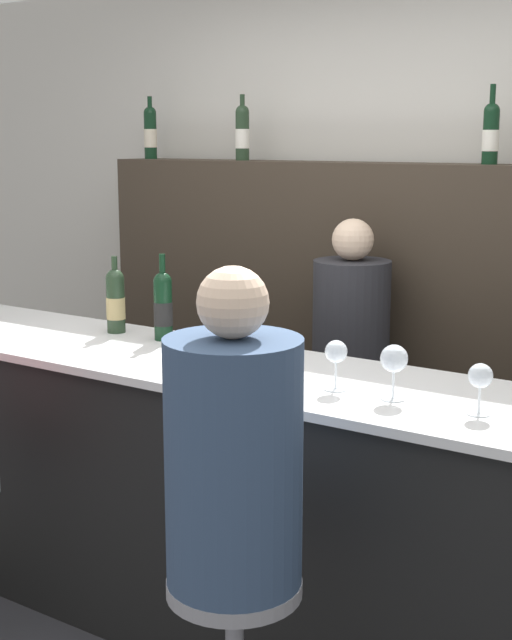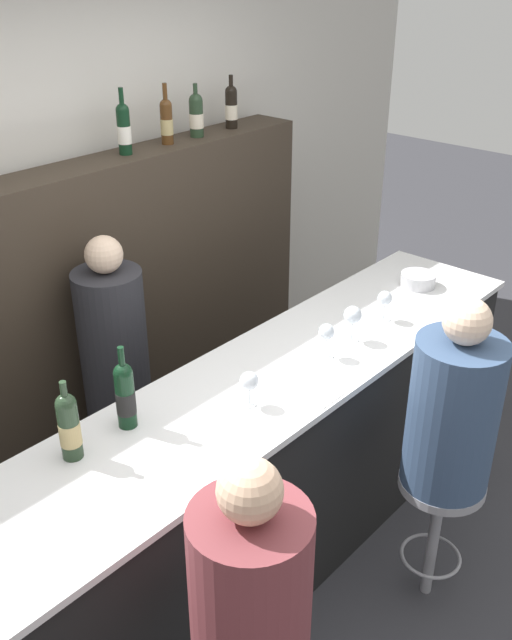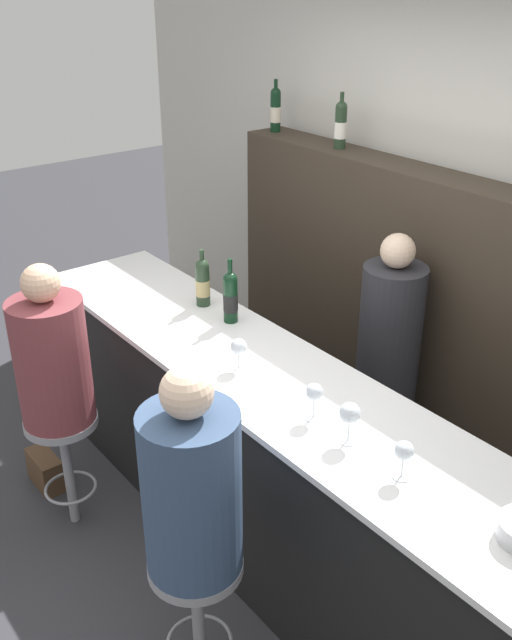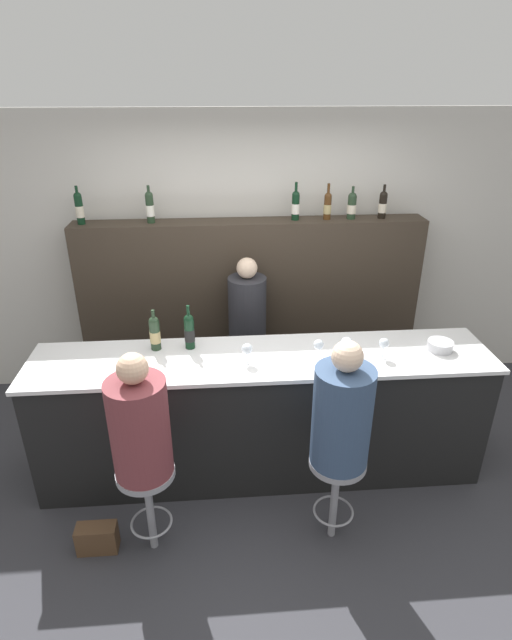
{
  "view_description": "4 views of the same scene",
  "coord_description": "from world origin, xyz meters",
  "px_view_note": "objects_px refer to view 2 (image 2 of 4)",
  "views": [
    {
      "loc": [
        1.67,
        -2.16,
        1.8
      ],
      "look_at": [
        0.07,
        0.25,
        1.21
      ],
      "focal_mm": 50.0,
      "sensor_mm": 36.0,
      "label": 1
    },
    {
      "loc": [
        -1.83,
        -1.33,
        2.63
      ],
      "look_at": [
        0.02,
        0.32,
        1.31
      ],
      "focal_mm": 40.0,
      "sensor_mm": 36.0,
      "label": 2
    },
    {
      "loc": [
        2.11,
        -1.41,
        2.66
      ],
      "look_at": [
        -0.06,
        0.29,
        1.27
      ],
      "focal_mm": 40.0,
      "sensor_mm": 36.0,
      "label": 3
    },
    {
      "loc": [
        -0.29,
        -2.76,
        2.8
      ],
      "look_at": [
        -0.05,
        0.31,
        1.31
      ],
      "focal_mm": 28.0,
      "sensor_mm": 36.0,
      "label": 4
    }
  ],
  "objects_px": {
    "wine_bottle_backbar_4": "(196,115)",
    "wine_glass_1": "(326,333)",
    "wine_bottle_backbar_3": "(167,121)",
    "wine_bottle_counter_0": "(69,426)",
    "bar_stool_right": "(438,505)",
    "wine_bottle_backbar_5": "(231,106)",
    "wine_glass_0": "(249,382)",
    "wine_bottle_backbar_2": "(124,128)",
    "wine_bottle_counter_1": "(125,394)",
    "metal_bowl": "(418,280)",
    "bartender": "(118,385)",
    "guest_seated_right": "(454,409)",
    "wine_glass_2": "(353,316)",
    "wine_glass_3": "(385,299)",
    "guest_seated_left": "(250,594)"
  },
  "relations": [
    {
      "from": "wine_bottle_backbar_4",
      "to": "wine_glass_1",
      "type": "bearing_deg",
      "value": -111.44
    },
    {
      "from": "wine_bottle_backbar_4",
      "to": "wine_bottle_backbar_3",
      "type": "bearing_deg",
      "value": -180.0
    },
    {
      "from": "wine_bottle_counter_0",
      "to": "wine_glass_1",
      "type": "bearing_deg",
      "value": -12.33
    },
    {
      "from": "bar_stool_right",
      "to": "wine_bottle_backbar_4",
      "type": "bearing_deg",
      "value": 75.95
    },
    {
      "from": "wine_bottle_counter_0",
      "to": "wine_bottle_backbar_4",
      "type": "relative_size",
      "value": 1.1
    },
    {
      "from": "wine_bottle_backbar_5",
      "to": "wine_glass_0",
      "type": "relative_size",
      "value": 1.98
    },
    {
      "from": "wine_bottle_counter_0",
      "to": "bar_stool_right",
      "type": "distance_m",
      "value": 1.6
    },
    {
      "from": "wine_bottle_backbar_2",
      "to": "bar_stool_right",
      "type": "height_order",
      "value": "wine_bottle_backbar_2"
    },
    {
      "from": "wine_bottle_counter_1",
      "to": "metal_bowl",
      "type": "xyz_separation_m",
      "value": [
        1.82,
        -0.18,
        -0.1
      ]
    },
    {
      "from": "wine_bottle_backbar_4",
      "to": "bartender",
      "type": "distance_m",
      "value": 1.52
    },
    {
      "from": "bar_stool_right",
      "to": "guest_seated_right",
      "type": "relative_size",
      "value": 0.78
    },
    {
      "from": "wine_glass_1",
      "to": "wine_glass_2",
      "type": "relative_size",
      "value": 0.93
    },
    {
      "from": "wine_bottle_counter_1",
      "to": "bartender",
      "type": "bearing_deg",
      "value": 56.23
    },
    {
      "from": "wine_bottle_backbar_2",
      "to": "wine_glass_2",
      "type": "distance_m",
      "value": 1.47
    },
    {
      "from": "wine_bottle_backbar_4",
      "to": "wine_glass_3",
      "type": "bearing_deg",
      "value": -91.93
    },
    {
      "from": "wine_bottle_backbar_5",
      "to": "bar_stool_right",
      "type": "distance_m",
      "value": 2.43
    },
    {
      "from": "wine_bottle_backbar_3",
      "to": "bartender",
      "type": "xyz_separation_m",
      "value": [
        -0.73,
        -0.35,
        -1.14
      ]
    },
    {
      "from": "wine_bottle_backbar_4",
      "to": "bartender",
      "type": "relative_size",
      "value": 0.19
    },
    {
      "from": "wine_bottle_backbar_3",
      "to": "bar_stool_right",
      "type": "distance_m",
      "value": 2.32
    },
    {
      "from": "wine_glass_0",
      "to": "guest_seated_left",
      "type": "relative_size",
      "value": 0.18
    },
    {
      "from": "metal_bowl",
      "to": "wine_glass_2",
      "type": "bearing_deg",
      "value": -174.1
    },
    {
      "from": "wine_bottle_backbar_5",
      "to": "guest_seated_left",
      "type": "relative_size",
      "value": 0.36
    },
    {
      "from": "wine_bottle_counter_0",
      "to": "wine_glass_2",
      "type": "xyz_separation_m",
      "value": [
        1.35,
        -0.25,
        -0.01
      ]
    },
    {
      "from": "wine_bottle_counter_0",
      "to": "wine_glass_1",
      "type": "distance_m",
      "value": 1.18
    },
    {
      "from": "wine_bottle_backbar_4",
      "to": "wine_glass_2",
      "type": "distance_m",
      "value": 1.49
    },
    {
      "from": "wine_glass_0",
      "to": "metal_bowl",
      "type": "relative_size",
      "value": 0.81
    },
    {
      "from": "guest_seated_left",
      "to": "wine_bottle_backbar_5",
      "type": "bearing_deg",
      "value": 44.3
    },
    {
      "from": "wine_bottle_backbar_5",
      "to": "wine_bottle_backbar_2",
      "type": "bearing_deg",
      "value": 180.0
    },
    {
      "from": "wine_glass_2",
      "to": "wine_bottle_backbar_3",
      "type": "bearing_deg",
      "value": 85.76
    },
    {
      "from": "wine_bottle_counter_0",
      "to": "bar_stool_right",
      "type": "xyz_separation_m",
      "value": [
        1.18,
        -0.86,
        -0.65
      ]
    },
    {
      "from": "guest_seated_left",
      "to": "wine_bottle_counter_1",
      "type": "bearing_deg",
      "value": 72.99
    },
    {
      "from": "wine_bottle_counter_1",
      "to": "wine_glass_2",
      "type": "relative_size",
      "value": 1.99
    },
    {
      "from": "bar_stool_right",
      "to": "wine_glass_1",
      "type": "bearing_deg",
      "value": 93.08
    },
    {
      "from": "wine_glass_1",
      "to": "wine_bottle_counter_0",
      "type": "bearing_deg",
      "value": 167.67
    },
    {
      "from": "wine_glass_2",
      "to": "guest_seated_right",
      "type": "height_order",
      "value": "guest_seated_right"
    },
    {
      "from": "bar_stool_right",
      "to": "bartender",
      "type": "height_order",
      "value": "bartender"
    },
    {
      "from": "wine_glass_2",
      "to": "bar_stool_right",
      "type": "height_order",
      "value": "wine_glass_2"
    },
    {
      "from": "metal_bowl",
      "to": "bar_stool_right",
      "type": "xyz_separation_m",
      "value": [
        -0.88,
        -0.68,
        -0.55
      ]
    },
    {
      "from": "wine_bottle_counter_1",
      "to": "guest_seated_left",
      "type": "xyz_separation_m",
      "value": [
        -0.26,
        -0.86,
        -0.16
      ]
    },
    {
      "from": "bartender",
      "to": "wine_glass_2",
      "type": "bearing_deg",
      "value": -56.09
    },
    {
      "from": "bartender",
      "to": "bar_stool_right",
      "type": "bearing_deg",
      "value": -73.13
    },
    {
      "from": "wine_bottle_backbar_4",
      "to": "wine_glass_3",
      "type": "distance_m",
      "value": 1.46
    },
    {
      "from": "wine_bottle_counter_1",
      "to": "wine_glass_2",
      "type": "xyz_separation_m",
      "value": [
        1.1,
        -0.25,
        -0.01
      ]
    },
    {
      "from": "wine_glass_3",
      "to": "wine_bottle_backbar_4",
      "type": "bearing_deg",
      "value": 88.07
    },
    {
      "from": "wine_bottle_backbar_3",
      "to": "guest_seated_left",
      "type": "xyz_separation_m",
      "value": [
        -1.46,
        -1.9,
        -0.82
      ]
    },
    {
      "from": "wine_glass_2",
      "to": "wine_glass_3",
      "type": "bearing_deg",
      "value": 0.0
    },
    {
      "from": "wine_bottle_backbar_3",
      "to": "guest_seated_right",
      "type": "relative_size",
      "value": 0.37
    },
    {
      "from": "wine_glass_2",
      "to": "guest_seated_right",
      "type": "distance_m",
      "value": 0.64
    },
    {
      "from": "wine_glass_0",
      "to": "wine_glass_2",
      "type": "bearing_deg",
      "value": -0.0
    },
    {
      "from": "wine_glass_3",
      "to": "metal_bowl",
      "type": "relative_size",
      "value": 0.82
    }
  ]
}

